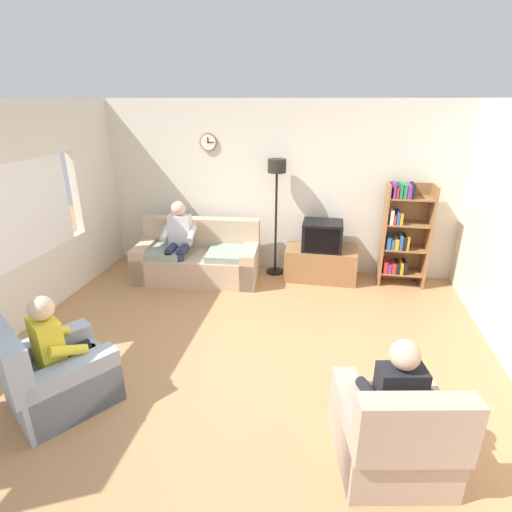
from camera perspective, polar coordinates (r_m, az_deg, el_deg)
ground_plane at (r=4.63m, az=-1.93°, el=-14.00°), size 12.00×12.00×0.00m
back_wall_assembly at (r=6.52m, az=3.01°, el=9.71°), size 6.20×0.17×2.70m
couch at (r=6.41m, az=-8.27°, el=-0.40°), size 1.96×1.02×0.90m
tv_stand at (r=6.40m, az=9.21°, el=-1.07°), size 1.10×0.56×0.51m
tv at (r=6.21m, az=9.46°, el=2.90°), size 0.60×0.49×0.44m
bookshelf at (r=6.37m, az=20.16°, el=3.03°), size 0.68×0.36×1.58m
floor_lamp at (r=6.20m, az=2.96°, el=10.02°), size 0.28×0.28×1.85m
armchair_near_window at (r=4.28m, az=-26.70°, el=-15.18°), size 1.16×1.18×0.90m
armchair_near_bookshelf at (r=3.52m, az=18.91°, el=-22.88°), size 0.95×1.02×0.90m
person_on_couch at (r=6.27m, az=-11.01°, el=2.67°), size 0.53×0.56×1.24m
person_in_left_armchair at (r=4.13m, az=-26.27°, el=-11.24°), size 0.62×0.64×1.12m
person_in_right_armchair at (r=3.38m, az=19.09°, el=-17.98°), size 0.56×0.59×1.12m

